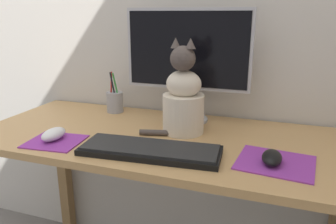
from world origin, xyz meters
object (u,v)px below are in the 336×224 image
Objects in this scene: monitor at (187,58)px; computer_mouse_left at (54,134)px; keyboard at (150,150)px; computer_mouse_right at (272,158)px; cat at (183,99)px; pen_cup at (115,101)px.

monitor reaches higher than computer_mouse_left.
keyboard is 0.36m from computer_mouse_right.
cat reaches higher than computer_mouse_left.
monitor is 0.42m from keyboard.
monitor is 1.45× the size of cat.
keyboard is 1.32× the size of cat.
computer_mouse_right is at bearing -22.62° from cat.
keyboard is 0.48m from pen_cup.
cat is at bearing -79.32° from monitor.
keyboard is 4.33× the size of computer_mouse_left.
cat is at bearing 74.82° from keyboard.
monitor is 0.56m from computer_mouse_left.
monitor is 4.95× the size of computer_mouse_right.
monitor is 0.19m from cat.
keyboard is at bearing -92.29° from monitor.
computer_mouse_left is 0.31× the size of cat.
keyboard is at bearing -94.34° from cat.
computer_mouse_right is (0.34, -0.31, -0.23)m from monitor.
computer_mouse_left is 0.46m from cat.
pen_cup is at bearing 125.97° from keyboard.
pen_cup reaches higher than computer_mouse_right.
monitor is at bearing 106.87° from cat.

